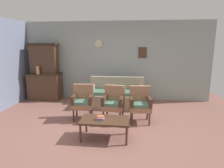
{
  "coord_description": "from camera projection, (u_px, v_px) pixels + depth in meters",
  "views": [
    {
      "loc": [
        0.63,
        -4.09,
        1.96
      ],
      "look_at": [
        0.03,
        1.11,
        0.85
      ],
      "focal_mm": 30.97,
      "sensor_mm": 36.0,
      "label": 1
    }
  ],
  "objects": [
    {
      "name": "ground_plane",
      "position": [
        105.0,
        130.0,
        4.45
      ],
      "size": [
        7.68,
        7.68,
        0.0
      ],
      "primitive_type": "plane",
      "color": "#84564C"
    },
    {
      "name": "wall_back_with_decor",
      "position": [
        116.0,
        61.0,
        6.73
      ],
      "size": [
        6.4,
        0.09,
        2.7
      ],
      "color": "#939E99",
      "rests_on": "ground"
    },
    {
      "name": "side_cabinet",
      "position": [
        45.0,
        86.0,
        6.82
      ],
      "size": [
        1.16,
        0.55,
        0.93
      ],
      "color": "#472D1E",
      "rests_on": "ground"
    },
    {
      "name": "cabinet_upper_hutch",
      "position": [
        44.0,
        58.0,
        6.7
      ],
      "size": [
        0.99,
        0.38,
        1.03
      ],
      "color": "#472D1E",
      "rests_on": "side_cabinet"
    },
    {
      "name": "vase_on_cabinet",
      "position": [
        38.0,
        70.0,
        6.53
      ],
      "size": [
        0.11,
        0.11,
        0.27
      ],
      "primitive_type": "cylinder",
      "color": "tan",
      "rests_on": "side_cabinet"
    },
    {
      "name": "floral_couch",
      "position": [
        116.0,
        96.0,
        6.08
      ],
      "size": [
        1.74,
        0.83,
        0.9
      ],
      "color": "gray",
      "rests_on": "ground"
    },
    {
      "name": "armchair_near_cabinet",
      "position": [
        83.0,
        100.0,
        5.04
      ],
      "size": [
        0.56,
        0.54,
        0.9
      ],
      "color": "#9E6B4C",
      "rests_on": "ground"
    },
    {
      "name": "armchair_near_couch_end",
      "position": [
        114.0,
        102.0,
        4.92
      ],
      "size": [
        0.57,
        0.54,
        0.9
      ],
      "color": "#9E6B4C",
      "rests_on": "ground"
    },
    {
      "name": "armchair_by_doorway",
      "position": [
        140.0,
        103.0,
        4.83
      ],
      "size": [
        0.55,
        0.53,
        0.9
      ],
      "color": "#9E6B4C",
      "rests_on": "ground"
    },
    {
      "name": "coffee_table",
      "position": [
        105.0,
        121.0,
        4.0
      ],
      "size": [
        1.0,
        0.56,
        0.42
      ],
      "color": "#472D1E",
      "rests_on": "ground"
    },
    {
      "name": "book_stack_on_table",
      "position": [
        101.0,
        118.0,
        3.95
      ],
      "size": [
        0.15,
        0.11,
        0.08
      ],
      "color": "#6E9AB1",
      "rests_on": "coffee_table"
    }
  ]
}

